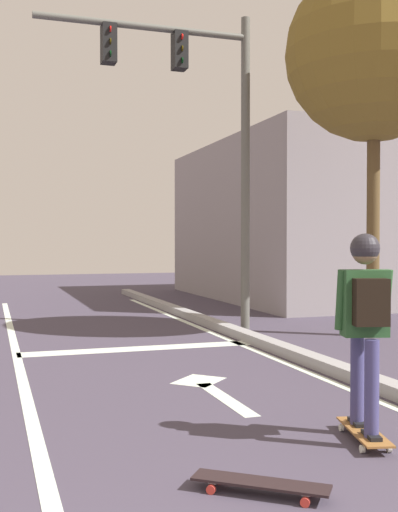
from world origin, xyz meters
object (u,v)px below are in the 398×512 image
at_px(skater, 365,308).
at_px(skateboard, 364,432).
at_px(traffic_signal_mast, 197,109).
at_px(roadside_tree, 374,53).
at_px(spare_skateboard, 260,484).

bearing_deg(skater, skateboard, 75.37).
xyz_separation_m(traffic_signal_mast, roadside_tree, (2.57, -1.51, 0.78)).
distance_m(skater, roadside_tree, 6.79).
height_order(skater, traffic_signal_mast, traffic_signal_mast).
bearing_deg(traffic_signal_mast, skateboard, -96.08).
bearing_deg(roadside_tree, spare_skateboard, -129.14).
distance_m(skateboard, traffic_signal_mast, 7.35).
relative_size(skateboard, roadside_tree, 0.13).
bearing_deg(spare_skateboard, traffic_signal_mast, 75.01).
bearing_deg(spare_skateboard, skater, 30.04).
height_order(traffic_signal_mast, roadside_tree, roadside_tree).
bearing_deg(skateboard, spare_skateboard, -149.41).
bearing_deg(spare_skateboard, skateboard, 30.59).
xyz_separation_m(skater, roadside_tree, (3.24, 4.75, 3.61)).
distance_m(spare_skateboard, roadside_tree, 8.38).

